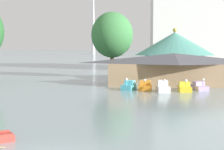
{
  "coord_description": "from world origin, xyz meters",
  "views": [
    {
      "loc": [
        3.85,
        -16.21,
        5.42
      ],
      "look_at": [
        1.78,
        16.26,
        2.93
      ],
      "focal_mm": 56.08,
      "sensor_mm": 36.0,
      "label": 1
    }
  ],
  "objects_px": {
    "shoreline_tree_mid": "(112,35)",
    "distant_broadcast_tower": "(93,0)",
    "pedal_boat_yellow": "(185,88)",
    "boathouse": "(174,68)",
    "green_roof_pavilion": "(174,53)",
    "background_building_block": "(209,18)",
    "pedal_boat_lavender": "(200,87)",
    "pedal_boat_orange": "(145,86)",
    "pedal_boat_cyan": "(129,86)",
    "pedal_boat_white": "(163,87)"
  },
  "relations": [
    {
      "from": "pedal_boat_cyan",
      "to": "pedal_boat_orange",
      "type": "relative_size",
      "value": 1.29
    },
    {
      "from": "green_roof_pavilion",
      "to": "boathouse",
      "type": "bearing_deg",
      "value": -96.61
    },
    {
      "from": "pedal_boat_orange",
      "to": "distant_broadcast_tower",
      "type": "bearing_deg",
      "value": -165.49
    },
    {
      "from": "boathouse",
      "to": "background_building_block",
      "type": "relative_size",
      "value": 0.72
    },
    {
      "from": "green_roof_pavilion",
      "to": "shoreline_tree_mid",
      "type": "bearing_deg",
      "value": 159.73
    },
    {
      "from": "background_building_block",
      "to": "pedal_boat_cyan",
      "type": "bearing_deg",
      "value": -114.01
    },
    {
      "from": "pedal_boat_yellow",
      "to": "green_roof_pavilion",
      "type": "xyz_separation_m",
      "value": [
        0.47,
        15.79,
        4.18
      ]
    },
    {
      "from": "pedal_boat_yellow",
      "to": "green_roof_pavilion",
      "type": "relative_size",
      "value": 0.2
    },
    {
      "from": "pedal_boat_cyan",
      "to": "pedal_boat_yellow",
      "type": "height_order",
      "value": "pedal_boat_yellow"
    },
    {
      "from": "pedal_boat_yellow",
      "to": "pedal_boat_lavender",
      "type": "bearing_deg",
      "value": 128.8
    },
    {
      "from": "pedal_boat_cyan",
      "to": "pedal_boat_yellow",
      "type": "bearing_deg",
      "value": 93.19
    },
    {
      "from": "shoreline_tree_mid",
      "to": "background_building_block",
      "type": "xyz_separation_m",
      "value": [
        22.54,
        24.69,
        4.98
      ]
    },
    {
      "from": "background_building_block",
      "to": "boathouse",
      "type": "bearing_deg",
      "value": -109.11
    },
    {
      "from": "pedal_boat_orange",
      "to": "boathouse",
      "type": "distance_m",
      "value": 8.8
    },
    {
      "from": "pedal_boat_cyan",
      "to": "boathouse",
      "type": "bearing_deg",
      "value": 151.25
    },
    {
      "from": "pedal_boat_orange",
      "to": "pedal_boat_lavender",
      "type": "distance_m",
      "value": 7.09
    },
    {
      "from": "pedal_boat_cyan",
      "to": "background_building_block",
      "type": "distance_m",
      "value": 48.63
    },
    {
      "from": "pedal_boat_cyan",
      "to": "pedal_boat_lavender",
      "type": "bearing_deg",
      "value": 106.62
    },
    {
      "from": "pedal_boat_lavender",
      "to": "green_roof_pavilion",
      "type": "xyz_separation_m",
      "value": [
        -1.69,
        14.08,
        4.22
      ]
    },
    {
      "from": "green_roof_pavilion",
      "to": "pedal_boat_orange",
      "type": "bearing_deg",
      "value": -109.94
    },
    {
      "from": "pedal_boat_yellow",
      "to": "pedal_boat_white",
      "type": "bearing_deg",
      "value": -82.76
    },
    {
      "from": "pedal_boat_orange",
      "to": "background_building_block",
      "type": "distance_m",
      "value": 48.31
    },
    {
      "from": "distant_broadcast_tower",
      "to": "pedal_boat_cyan",
      "type": "bearing_deg",
      "value": -82.42
    },
    {
      "from": "shoreline_tree_mid",
      "to": "pedal_boat_orange",
      "type": "bearing_deg",
      "value": -73.67
    },
    {
      "from": "pedal_boat_white",
      "to": "distant_broadcast_tower",
      "type": "distance_m",
      "value": 310.32
    },
    {
      "from": "pedal_boat_cyan",
      "to": "background_building_block",
      "type": "xyz_separation_m",
      "value": [
        19.14,
        42.97,
        12.35
      ]
    },
    {
      "from": "pedal_boat_lavender",
      "to": "distant_broadcast_tower",
      "type": "distance_m",
      "value": 309.1
    },
    {
      "from": "pedal_boat_cyan",
      "to": "pedal_boat_orange",
      "type": "distance_m",
      "value": 2.17
    },
    {
      "from": "pedal_boat_white",
      "to": "distant_broadcast_tower",
      "type": "relative_size",
      "value": 0.02
    },
    {
      "from": "green_roof_pavilion",
      "to": "background_building_block",
      "type": "relative_size",
      "value": 0.46
    },
    {
      "from": "distant_broadcast_tower",
      "to": "pedal_boat_white",
      "type": "bearing_deg",
      "value": -81.68
    },
    {
      "from": "background_building_block",
      "to": "distant_broadcast_tower",
      "type": "xyz_separation_m",
      "value": [
        -59.18,
        257.79,
        40.29
      ]
    },
    {
      "from": "pedal_boat_yellow",
      "to": "shoreline_tree_mid",
      "type": "relative_size",
      "value": 0.22
    },
    {
      "from": "pedal_boat_white",
      "to": "pedal_boat_cyan",
      "type": "bearing_deg",
      "value": -118.35
    },
    {
      "from": "pedal_boat_lavender",
      "to": "pedal_boat_white",
      "type": "bearing_deg",
      "value": -79.38
    },
    {
      "from": "pedal_boat_yellow",
      "to": "boathouse",
      "type": "height_order",
      "value": "boathouse"
    },
    {
      "from": "pedal_boat_yellow",
      "to": "pedal_boat_lavender",
      "type": "relative_size",
      "value": 0.9
    },
    {
      "from": "pedal_boat_yellow",
      "to": "distant_broadcast_tower",
      "type": "height_order",
      "value": "distant_broadcast_tower"
    },
    {
      "from": "pedal_boat_yellow",
      "to": "background_building_block",
      "type": "height_order",
      "value": "background_building_block"
    },
    {
      "from": "background_building_block",
      "to": "shoreline_tree_mid",
      "type": "bearing_deg",
      "value": -132.39
    },
    {
      "from": "pedal_boat_orange",
      "to": "shoreline_tree_mid",
      "type": "height_order",
      "value": "shoreline_tree_mid"
    },
    {
      "from": "boathouse",
      "to": "green_roof_pavilion",
      "type": "bearing_deg",
      "value": 83.39
    },
    {
      "from": "boathouse",
      "to": "green_roof_pavilion",
      "type": "height_order",
      "value": "green_roof_pavilion"
    },
    {
      "from": "pedal_boat_lavender",
      "to": "distant_broadcast_tower",
      "type": "height_order",
      "value": "distant_broadcast_tower"
    },
    {
      "from": "pedal_boat_cyan",
      "to": "pedal_boat_yellow",
      "type": "relative_size",
      "value": 1.19
    },
    {
      "from": "shoreline_tree_mid",
      "to": "distant_broadcast_tower",
      "type": "distance_m",
      "value": 288.43
    },
    {
      "from": "pedal_boat_yellow",
      "to": "distant_broadcast_tower",
      "type": "distance_m",
      "value": 310.42
    },
    {
      "from": "pedal_boat_yellow",
      "to": "boathouse",
      "type": "xyz_separation_m",
      "value": [
        -0.4,
        8.31,
        1.97
      ]
    },
    {
      "from": "distant_broadcast_tower",
      "to": "pedal_boat_orange",
      "type": "bearing_deg",
      "value": -82.04
    },
    {
      "from": "pedal_boat_white",
      "to": "pedal_boat_yellow",
      "type": "xyz_separation_m",
      "value": [
        2.77,
        0.33,
        -0.07
      ]
    }
  ]
}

